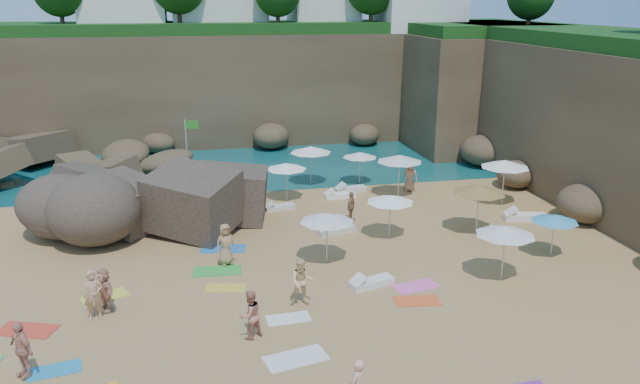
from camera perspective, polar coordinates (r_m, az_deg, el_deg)
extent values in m
plane|color=tan|center=(26.10, -2.99, -6.38)|extent=(120.00, 120.00, 0.00)
plane|color=#0C4751|center=(54.78, -7.83, 6.10)|extent=(120.00, 120.00, 0.00)
cube|color=brown|center=(49.39, -5.24, 9.68)|extent=(44.00, 8.00, 8.00)
cube|color=brown|center=(39.37, 23.56, 6.39)|extent=(8.00, 30.00, 8.00)
cube|color=brown|center=(48.66, 13.55, 9.16)|extent=(10.00, 12.00, 8.00)
cylinder|color=white|center=(56.08, -26.79, 7.79)|extent=(0.10, 0.10, 6.00)
cylinder|color=white|center=(55.71, -25.30, 7.94)|extent=(0.10, 0.10, 6.00)
cylinder|color=white|center=(55.38, -23.78, 8.08)|extent=(0.10, 0.10, 6.00)
cylinder|color=silver|center=(36.32, -12.06, 3.41)|extent=(0.08, 0.08, 4.01)
cube|color=#268621|center=(35.96, -11.60, 6.05)|extent=(0.70, 0.18, 0.45)
cylinder|color=silver|center=(33.59, -3.08, 0.84)|extent=(0.06, 0.06, 1.95)
cone|color=white|center=(33.34, -3.11, 2.38)|extent=(2.19, 2.19, 0.33)
cylinder|color=silver|center=(36.45, -0.85, 2.34)|extent=(0.06, 0.06, 2.15)
cone|color=white|center=(36.20, -0.86, 3.90)|extent=(2.41, 2.41, 0.37)
cylinder|color=silver|center=(36.68, 3.64, 2.12)|extent=(0.05, 0.05, 1.80)
cone|color=silver|center=(36.46, 3.66, 3.42)|extent=(2.02, 2.02, 0.31)
cylinder|color=silver|center=(34.41, 7.22, 1.36)|extent=(0.07, 0.07, 2.22)
cone|color=silver|center=(34.14, 7.29, 3.07)|extent=(2.49, 2.49, 0.38)
cylinder|color=silver|center=(34.29, 16.42, 0.76)|extent=(0.07, 0.07, 2.26)
cone|color=white|center=(34.01, 16.57, 2.50)|extent=(2.54, 2.54, 0.39)
cylinder|color=silver|center=(29.73, 14.21, -1.66)|extent=(0.06, 0.06, 2.17)
cone|color=#E34428|center=(29.42, 14.36, 0.25)|extent=(2.44, 2.44, 0.37)
cylinder|color=silver|center=(28.44, 6.38, -2.36)|extent=(0.06, 0.06, 1.92)
cone|color=white|center=(28.15, 6.44, -0.62)|extent=(2.15, 2.15, 0.33)
cylinder|color=silver|center=(25.65, 0.63, -4.37)|extent=(0.06, 0.06, 2.00)
cone|color=silver|center=(25.31, 0.64, -2.37)|extent=(2.25, 2.25, 0.34)
cylinder|color=silver|center=(28.08, 20.50, -3.85)|extent=(0.05, 0.05, 1.74)
cone|color=#3999C2|center=(27.81, 20.68, -2.25)|extent=(1.96, 1.96, 0.30)
cylinder|color=silver|center=(25.19, 16.41, -5.49)|extent=(0.06, 0.06, 2.04)
cone|color=silver|center=(24.84, 16.60, -3.42)|extent=(2.29, 2.29, 0.35)
cube|color=silver|center=(32.35, -3.69, -1.41)|extent=(1.63, 0.81, 0.24)
cube|color=silver|center=(35.28, 2.82, 0.23)|extent=(1.86, 0.88, 0.28)
cube|color=white|center=(34.20, 1.83, -0.32)|extent=(1.71, 0.62, 0.26)
cube|color=silver|center=(29.09, 1.50, -3.51)|extent=(1.94, 1.16, 0.29)
cube|color=white|center=(32.40, 18.24, -2.18)|extent=(2.13, 1.13, 0.32)
cube|color=silver|center=(24.00, 4.74, -8.27)|extent=(1.85, 1.06, 0.27)
cube|color=teal|center=(20.59, -23.12, -14.76)|extent=(1.61, 1.01, 0.03)
cube|color=yellow|center=(24.47, -19.09, -9.03)|extent=(1.82, 1.42, 0.03)
cube|color=white|center=(21.74, -2.92, -11.48)|extent=(1.53, 0.83, 0.03)
cube|color=red|center=(23.15, -25.21, -11.34)|extent=(2.08, 1.52, 0.03)
cube|color=blue|center=(27.65, -8.85, -5.14)|extent=(2.05, 1.28, 0.03)
cube|color=#FC62BA|center=(24.19, 8.73, -8.53)|extent=(1.86, 1.20, 0.03)
cube|color=#F25926|center=(23.13, 8.87, -9.80)|extent=(1.72, 1.00, 0.03)
cube|color=green|center=(25.52, -9.36, -7.13)|extent=(1.98, 1.09, 0.03)
cube|color=gold|center=(24.05, -8.60, -8.69)|extent=(1.65, 1.05, 0.03)
cube|color=silver|center=(19.59, -2.22, -14.95)|extent=(2.06, 1.34, 0.03)
imported|color=tan|center=(22.65, -20.00, -8.84)|extent=(0.70, 0.50, 1.78)
imported|color=#C57662|center=(20.38, -6.40, -11.08)|extent=(1.00, 0.94, 1.64)
imported|color=#EB9E85|center=(34.64, -6.57, 0.90)|extent=(1.06, 0.65, 1.54)
imported|color=#9E754F|center=(30.48, 2.86, -1.33)|extent=(0.80, 0.93, 1.50)
imported|color=tan|center=(35.52, 8.22, 1.44)|extent=(0.97, 0.73, 1.76)
imported|color=#A27951|center=(36.60, -10.15, 1.59)|extent=(1.41, 0.53, 1.49)
imported|color=tan|center=(20.56, -25.39, -14.50)|extent=(1.91, 1.91, 0.42)
imported|color=#AB7E55|center=(25.99, -8.56, -6.12)|extent=(1.39, 1.92, 0.46)
imported|color=tan|center=(23.38, -18.99, -9.76)|extent=(2.11, 2.09, 0.42)
imported|color=#EDC886|center=(22.49, -1.65, -9.52)|extent=(1.11, 1.83, 0.65)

